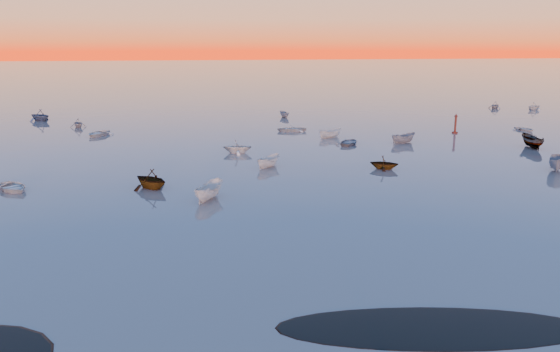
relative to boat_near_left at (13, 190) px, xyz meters
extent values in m
plane|color=#675B55|center=(25.76, 68.52, 0.00)|extent=(600.00, 600.00, 0.00)
imported|color=white|center=(0.00, 0.00, 0.00)|extent=(4.35, 3.82, 1.03)
imported|color=white|center=(24.26, 5.38, 0.00)|extent=(3.53, 3.57, 1.22)
cylinder|color=#4B1810|center=(54.85, 22.86, 0.05)|extent=(0.84, 0.84, 0.28)
cylinder|color=#4B1810|center=(54.85, 22.86, 1.22)|extent=(0.30, 0.30, 2.43)
cone|color=#4B1810|center=(54.85, 22.86, 2.67)|extent=(0.56, 0.56, 0.47)
camera|label=1|loc=(15.61, -51.13, 13.06)|focal=35.00mm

